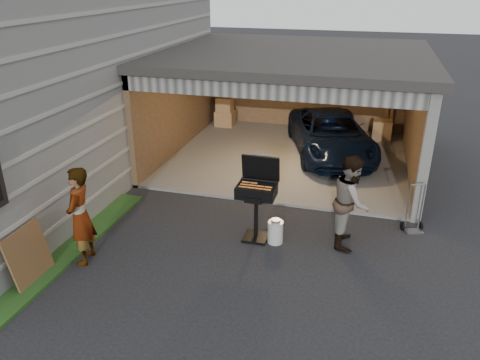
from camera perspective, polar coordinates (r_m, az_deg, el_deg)
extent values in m
plane|color=black|center=(7.75, -8.40, -13.45)|extent=(80.00, 80.00, 0.00)
cube|color=#474744|center=(13.08, -27.08, 12.85)|extent=(7.00, 11.00, 5.50)
cube|color=#193814|center=(8.18, -26.42, -13.58)|extent=(0.50, 8.00, 0.06)
cube|color=#605E59|center=(13.08, 6.00, 2.89)|extent=(6.50, 6.00, 0.06)
cube|color=#513125|center=(15.49, 8.14, 11.17)|extent=(6.50, 0.15, 2.70)
cube|color=#513125|center=(12.59, 20.74, 6.96)|extent=(0.15, 6.00, 2.70)
cube|color=#513125|center=(13.54, -7.28, 9.40)|extent=(0.15, 6.00, 2.70)
cube|color=#2D2B28|center=(12.38, 6.56, 14.96)|extent=(6.80, 6.30, 0.20)
cube|color=#474744|center=(9.61, 3.54, 10.85)|extent=(6.50, 0.16, 0.36)
cube|color=beige|center=(10.76, 4.97, 12.74)|extent=(6.00, 2.40, 0.06)
cube|color=#474744|center=(9.79, 21.65, 2.26)|extent=(0.20, 0.18, 2.70)
cube|color=olive|center=(15.59, -1.85, 7.53)|extent=(0.60, 0.50, 0.50)
cube|color=olive|center=(15.47, -1.87, 9.22)|extent=(0.50, 0.45, 0.45)
cube|color=olive|center=(14.83, 16.91, 5.85)|extent=(0.55, 0.50, 0.60)
cube|color=brown|center=(15.20, 17.97, 9.44)|extent=(0.24, 0.43, 2.20)
imported|color=black|center=(13.16, 10.98, 5.23)|extent=(3.05, 4.53, 1.15)
imported|color=silver|center=(8.44, -18.91, -4.20)|extent=(0.54, 0.72, 1.77)
imported|color=#3F1C18|center=(8.76, 13.38, -2.51)|extent=(0.69, 0.87, 1.75)
cube|color=black|center=(9.06, 1.93, -6.98)|extent=(0.46, 0.46, 0.05)
cylinder|color=black|center=(8.84, 1.97, -4.41)|extent=(0.08, 0.08, 0.91)
cube|color=black|center=(8.60, 2.02, -1.35)|extent=(0.72, 0.50, 0.22)
cube|color=#59595B|center=(8.57, 2.02, -0.79)|extent=(0.65, 0.43, 0.02)
cube|color=black|center=(8.75, 2.54, 1.49)|extent=(0.72, 0.13, 0.50)
cylinder|color=silver|center=(8.87, 4.33, -6.33)|extent=(0.32, 0.32, 0.44)
cube|color=brown|center=(8.42, -24.35, -8.41)|extent=(0.24, 0.86, 0.95)
cube|color=gray|center=(9.87, 20.38, -5.91)|extent=(0.38, 0.31, 0.04)
cylinder|color=black|center=(9.86, 19.19, -5.34)|extent=(0.09, 0.17, 0.17)
cylinder|color=black|center=(10.01, 21.16, -5.19)|extent=(0.09, 0.17, 0.17)
cylinder|color=gray|center=(9.68, 19.78, -3.09)|extent=(0.03, 0.03, 0.98)
cylinder|color=gray|center=(9.80, 21.27, -3.00)|extent=(0.03, 0.03, 0.98)
cylinder|color=gray|center=(9.55, 20.93, -0.53)|extent=(0.27, 0.12, 0.03)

